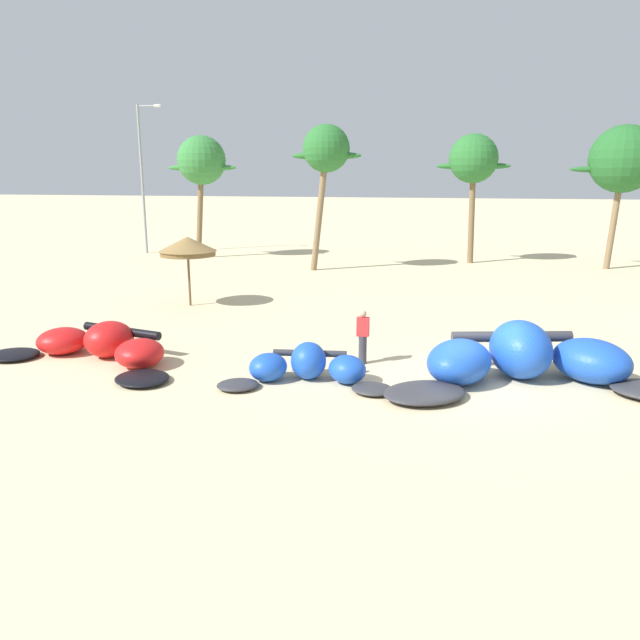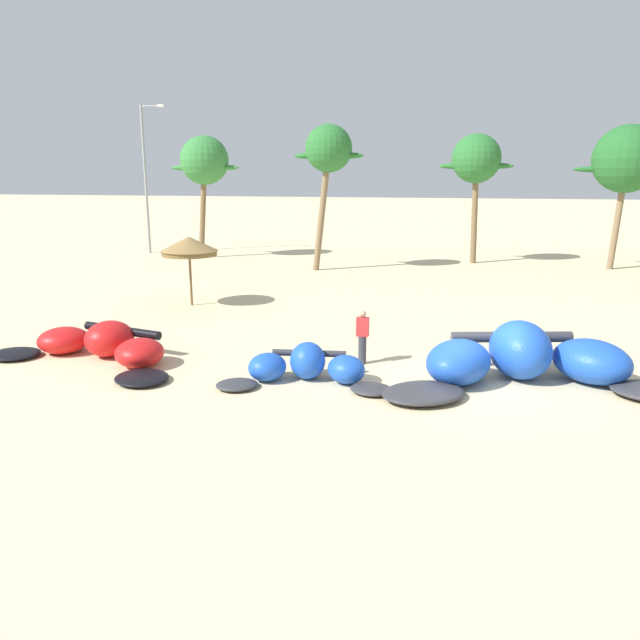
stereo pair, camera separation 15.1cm
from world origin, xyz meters
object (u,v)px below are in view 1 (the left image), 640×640
Objects in this scene: kite_left at (307,368)px; person_by_umbrellas at (363,337)px; palm_left_of_gap at (473,160)px; palm_center_left at (624,160)px; palm_leftmost at (202,162)px; palm_left at (326,151)px; kite_left_of_center at (525,360)px; kite_far_left at (100,346)px; beach_umbrella_near_van at (187,246)px; lamppost_west at (144,172)px.

kite_left is 2.33m from person_by_umbrellas.
person_by_umbrellas is 0.21× the size of palm_left_of_gap.
palm_center_left is at bearing -6.00° from palm_left_of_gap.
palm_leftmost is 0.97× the size of palm_left.
palm_leftmost is (-18.17, 21.91, 5.65)m from kite_left_of_center.
kite_far_left is 6.64m from kite_left.
beach_umbrella_near_van is 0.37× the size of palm_left_of_gap.
palm_left_of_gap is (8.20, 4.96, -0.42)m from palm_left.
beach_umbrella_near_van is at bearing -57.61° from lamppost_west.
person_by_umbrellas is at bearing 9.18° from kite_far_left.
palm_left is at bearing -22.23° from palm_leftmost.
palm_left reaches higher than palm_left_of_gap.
palm_left reaches higher than palm_leftmost.
kite_left_of_center is 1.01× the size of palm_left.
palm_center_left reaches higher than palm_left.
kite_far_left is at bearing -75.49° from palm_leftmost.
kite_left_of_center is at bearing -87.54° from palm_left_of_gap.
palm_leftmost reaches higher than kite_left_of_center.
person_by_umbrellas is 19.05m from palm_left.
beach_umbrella_near_van is 20.14m from palm_left_of_gap.
kite_left is 1.66× the size of beach_umbrella_near_van.
kite_far_left is 0.83× the size of palm_center_left.
lamppost_west is (-18.62, 22.78, 4.78)m from person_by_umbrellas.
kite_left is (6.60, -0.66, -0.03)m from kite_far_left.
palm_leftmost is at bearing -179.06° from palm_center_left.
beach_umbrella_near_van is (-12.94, 7.42, 1.93)m from kite_left_of_center.
palm_leftmost is at bearing -175.70° from palm_left_of_gap.
kite_left_of_center is 23.91m from palm_left_of_gap.
kite_left is 0.62× the size of palm_left_of_gap.
lamppost_west is (-17.39, 24.71, 5.20)m from kite_left.
kite_left is at bearing -122.54° from person_by_umbrellas.
palm_center_left is at bearing 13.91° from palm_left.
palm_left_of_gap is at bearing -0.82° from lamppost_west.
palm_center_left reaches higher than kite_far_left.
palm_left_of_gap is at bearing 52.89° from beach_umbrella_near_van.
palm_left is at bearing 100.02° from kite_left.
lamppost_west reaches higher than beach_umbrella_near_van.
palm_left is 9.59m from palm_left_of_gap.
kite_far_left is 1.41× the size of kite_left.
kite_left is at bearing -101.05° from palm_left_of_gap.
kite_far_left is 8.25m from beach_umbrella_near_van.
beach_umbrella_near_van is at bearing -127.11° from palm_left_of_gap.
palm_left_of_gap is at bearing 92.46° from kite_left_of_center.
person_by_umbrellas is at bearing -118.74° from palm_center_left.
palm_left_of_gap is 22.16m from lamppost_west.
kite_far_left is 26.96m from palm_left_of_gap.
palm_left reaches higher than kite_left.
palm_left is at bearing -166.09° from palm_center_left.
palm_leftmost reaches higher than beach_umbrella_near_van.
beach_umbrella_near_van is at bearing 94.12° from kite_far_left.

